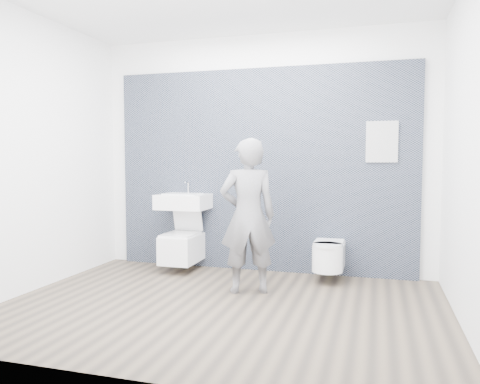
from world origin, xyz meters
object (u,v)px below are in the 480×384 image
(toilet_square, at_px, (182,246))
(toilet_rounded, at_px, (328,256))
(washbasin, at_px, (183,201))
(visitor, at_px, (248,216))

(toilet_square, distance_m, toilet_rounded, 1.73)
(washbasin, xyz_separation_m, toilet_square, (-0.00, -0.05, -0.54))
(washbasin, bearing_deg, toilet_rounded, -1.90)
(washbasin, xyz_separation_m, toilet_rounded, (1.73, -0.06, -0.55))
(washbasin, xyz_separation_m, visitor, (1.00, -0.71, -0.06))
(toilet_square, xyz_separation_m, toilet_rounded, (1.73, -0.00, -0.01))
(toilet_square, relative_size, toilet_rounded, 1.34)
(toilet_rounded, bearing_deg, washbasin, 178.10)
(washbasin, bearing_deg, toilet_square, -90.00)
(toilet_rounded, height_order, visitor, visitor)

